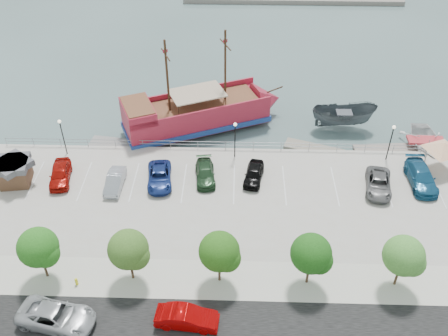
{
  "coord_description": "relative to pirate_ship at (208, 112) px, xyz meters",
  "views": [
    {
      "loc": [
        0.15,
        -35.79,
        32.13
      ],
      "look_at": [
        -1.0,
        2.0,
        2.0
      ],
      "focal_mm": 40.0,
      "sensor_mm": 36.0,
      "label": 1
    }
  ],
  "objects": [
    {
      "name": "dock_mid",
      "position": [
        12.06,
        -4.42,
        -1.86
      ],
      "size": [
        6.77,
        3.95,
        0.37
      ],
      "primitive_type": "cube",
      "rotation": [
        0.0,
        0.0,
        -0.34
      ],
      "color": "gray",
      "rests_on": "ground"
    },
    {
      "name": "fire_hydrant",
      "position": [
        -9.1,
        -24.42,
        -0.66
      ],
      "size": [
        0.25,
        0.25,
        0.72
      ],
      "rotation": [
        0.0,
        0.0,
        -0.31
      ],
      "color": "yellow",
      "rests_on": "sidewalk"
    },
    {
      "name": "parked_car_c",
      "position": [
        -4.14,
        -11.58,
        -0.35
      ],
      "size": [
        2.93,
        5.29,
        1.4
      ],
      "primitive_type": "imported",
      "rotation": [
        0.0,
        0.0,
        0.12
      ],
      "color": "navy",
      "rests_on": "land_slab"
    },
    {
      "name": "dock_west",
      "position": [
        -9.31,
        -4.42,
        -1.83
      ],
      "size": [
        7.84,
        3.26,
        0.43
      ],
      "primitive_type": "cube",
      "rotation": [
        0.0,
        0.0,
        -0.15
      ],
      "color": "gray",
      "rests_on": "ground"
    },
    {
      "name": "tree_f",
      "position": [
        16.41,
        -23.69,
        2.25
      ],
      "size": [
        3.3,
        3.2,
        5.0
      ],
      "color": "#473321",
      "rests_on": "sidewalk"
    },
    {
      "name": "tree_c",
      "position": [
        -4.59,
        -23.69,
        2.25
      ],
      "size": [
        3.3,
        3.2,
        5.0
      ],
      "color": "#473321",
      "rests_on": "sidewalk"
    },
    {
      "name": "parked_car_a",
      "position": [
        -14.06,
        -11.54,
        -0.25
      ],
      "size": [
        2.65,
        4.95,
        1.6
      ],
      "primitive_type": "imported",
      "rotation": [
        0.0,
        0.0,
        0.17
      ],
      "color": "#9C0E07",
      "rests_on": "land_slab"
    },
    {
      "name": "tree_b",
      "position": [
        -11.59,
        -23.69,
        2.25
      ],
      "size": [
        3.3,
        3.2,
        5.0
      ],
      "color": "#473321",
      "rests_on": "sidewalk"
    },
    {
      "name": "seawall_railing",
      "position": [
        3.26,
        -5.82,
        -0.52
      ],
      "size": [
        50.0,
        0.06,
        1.0
      ],
      "color": "gray",
      "rests_on": "land_slab"
    },
    {
      "name": "speedboat",
      "position": [
        24.44,
        -3.63,
        -1.36
      ],
      "size": [
        4.95,
        6.8,
        1.38
      ],
      "primitive_type": "imported",
      "rotation": [
        0.0,
        0.0,
        -0.03
      ],
      "color": "silver",
      "rests_on": "ground"
    },
    {
      "name": "ground",
      "position": [
        3.26,
        -13.62,
        -2.05
      ],
      "size": [
        160.0,
        160.0,
        0.0
      ],
      "primitive_type": "plane",
      "color": "#405655"
    },
    {
      "name": "tree_d",
      "position": [
        2.41,
        -23.69,
        2.25
      ],
      "size": [
        3.3,
        3.2,
        5.0
      ],
      "color": "#473321",
      "rests_on": "sidewalk"
    },
    {
      "name": "canopy_tent",
      "position": [
        24.2,
        -8.4,
        2.13
      ],
      "size": [
        5.74,
        5.74,
        3.65
      ],
      "rotation": [
        0.0,
        0.0,
        -0.4
      ],
      "color": "slate",
      "rests_on": "land_slab"
    },
    {
      "name": "street_van",
      "position": [
        -9.56,
        -27.98,
        -0.24
      ],
      "size": [
        6.22,
        3.79,
        1.61
      ],
      "primitive_type": "imported",
      "rotation": [
        0.0,
        0.0,
        1.37
      ],
      "color": "#A2A5A8",
      "rests_on": "street"
    },
    {
      "name": "parked_car_g",
      "position": [
        17.33,
        -12.0,
        -0.35
      ],
      "size": [
        3.22,
        5.41,
        1.41
      ],
      "primitive_type": "imported",
      "rotation": [
        0.0,
        0.0,
        -0.18
      ],
      "color": "#5E5E5E",
      "rests_on": "land_slab"
    },
    {
      "name": "parked_car_h",
      "position": [
        21.72,
        -10.96,
        -0.23
      ],
      "size": [
        2.39,
        5.69,
        1.64
      ],
      "primitive_type": "imported",
      "rotation": [
        0.0,
        0.0,
        0.02
      ],
      "color": "navy",
      "rests_on": "land_slab"
    },
    {
      "name": "parked_car_d",
      "position": [
        0.36,
        -10.87,
        -0.38
      ],
      "size": [
        2.43,
        4.82,
        1.34
      ],
      "primitive_type": "imported",
      "rotation": [
        0.0,
        0.0,
        0.12
      ],
      "color": "#1D3A20",
      "rests_on": "land_slab"
    },
    {
      "name": "lamp_post_left",
      "position": [
        -14.74,
        -7.12,
        1.89
      ],
      "size": [
        0.36,
        0.36,
        4.28
      ],
      "color": "black",
      "rests_on": "land_slab"
    },
    {
      "name": "patrol_boat",
      "position": [
        15.86,
        0.13,
        -0.6
      ],
      "size": [
        7.61,
        3.15,
        2.9
      ],
      "primitive_type": "imported",
      "rotation": [
        0.0,
        0.0,
        1.61
      ],
      "color": "#424A4F",
      "rests_on": "ground"
    },
    {
      "name": "sidewalk",
      "position": [
        3.26,
        -23.62,
        -1.03
      ],
      "size": [
        100.0,
        4.0,
        0.05
      ],
      "primitive_type": "cube",
      "color": "beige",
      "rests_on": "land_slab"
    },
    {
      "name": "parked_car_e",
      "position": [
        5.21,
        -10.86,
        -0.33
      ],
      "size": [
        2.42,
        4.47,
        1.44
      ],
      "primitive_type": "imported",
      "rotation": [
        0.0,
        0.0,
        -0.18
      ],
      "color": "black",
      "rests_on": "land_slab"
    },
    {
      "name": "tree_e",
      "position": [
        9.41,
        -23.69,
        2.25
      ],
      "size": [
        3.3,
        3.2,
        5.0
      ],
      "color": "#473321",
      "rests_on": "sidewalk"
    },
    {
      "name": "pirate_ship",
      "position": [
        0.0,
        0.0,
        0.0
      ],
      "size": [
        19.58,
        12.31,
        12.24
      ],
      "rotation": [
        0.0,
        0.0,
        0.41
      ],
      "color": "maroon",
      "rests_on": "ground"
    },
    {
      "name": "street_sedan",
      "position": [
        0.03,
        -27.78,
        -0.28
      ],
      "size": [
        4.8,
        2.03,
        1.54
      ],
      "primitive_type": "imported",
      "rotation": [
        0.0,
        0.0,
        1.48
      ],
      "color": "#9F0303",
      "rests_on": "street"
    },
    {
      "name": "parked_car_b",
      "position": [
        -8.42,
        -12.38,
        -0.35
      ],
      "size": [
        1.59,
        4.28,
        1.4
      ],
      "primitive_type": "imported",
      "rotation": [
        0.0,
        0.0,
        -0.03
      ],
      "color": "#9DA2AC",
      "rests_on": "land_slab"
    },
    {
      "name": "lamp_post_right",
      "position": [
        19.26,
        -7.12,
        1.89
      ],
      "size": [
        0.36,
        0.36,
        4.28
      ],
      "color": "black",
      "rests_on": "land_slab"
    },
    {
      "name": "shed",
      "position": [
        -18.38,
        -11.96,
        0.32
      ],
      "size": [
        3.55,
        3.55,
        2.56
      ],
      "rotation": [
        0.0,
        0.0,
        0.15
      ],
      "color": "brown",
      "rests_on": "land_slab"
    },
    {
      "name": "far_shore",
      "position": [
        13.26,
        41.38,
        -1.65
      ],
      "size": [
        40.0,
        3.0,
        0.8
      ],
      "primitive_type": "cube",
      "color": "gray",
      "rests_on": "ground"
    },
    {
      "name": "lamp_post_mid",
      "position": [
        3.26,
        -7.12,
        1.89
      ],
      "size": [
        0.36,
        0.36,
        4.28
      ],
      "color": "black",
      "rests_on": "land_slab"
    },
    {
      "name": "dock_east",
      "position": [
        20.1,
        -4.42,
        -1.85
      ],
      "size": [
        7.29,
        2.59,
        0.41
      ],
      "primitive_type": "cube",
      "rotation": [
        0.0,
        0.0,
        0.08
      ],
      "color": "gray",
      "rests_on": "ground"
    }
  ]
}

